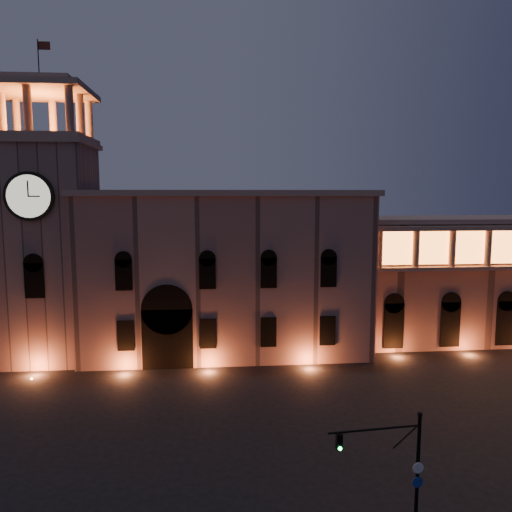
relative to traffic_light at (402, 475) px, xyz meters
name	(u,v)px	position (x,y,z in m)	size (l,w,h in m)	color
ground	(266,446)	(-5.61, 10.05, -3.54)	(160.00, 160.00, 0.00)	black
government_building	(226,271)	(-7.69, 31.99, 5.23)	(30.80, 12.80, 17.60)	#916A5F
clock_tower	(48,240)	(-26.11, 31.03, 8.96)	(9.80, 9.80, 32.40)	#916A5F
colonnade_wing	(509,277)	(26.39, 33.97, 3.79)	(40.60, 11.50, 14.50)	#8C6459
traffic_light	(402,475)	(0.00, 0.00, 0.00)	(4.90, 0.84, 6.75)	black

